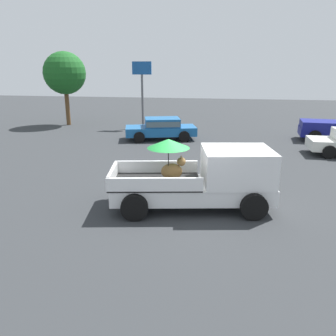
% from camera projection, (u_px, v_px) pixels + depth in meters
% --- Properties ---
extents(ground_plane, '(80.00, 80.00, 0.00)m').
position_uv_depth(ground_plane, '(191.00, 206.00, 10.96)').
color(ground_plane, '#2D3033').
extents(pickup_truck_main, '(5.30, 2.98, 2.20)m').
position_uv_depth(pickup_truck_main, '(206.00, 178.00, 10.69)').
color(pickup_truck_main, black).
rests_on(pickup_truck_main, ground).
extents(parked_sedan_near, '(4.61, 2.84, 1.33)m').
position_uv_depth(parked_sedan_near, '(161.00, 128.00, 20.98)').
color(parked_sedan_near, black).
rests_on(parked_sedan_near, ground).
extents(motel_sign, '(1.40, 0.16, 4.72)m').
position_uv_depth(motel_sign, '(142.00, 81.00, 24.47)').
color(motel_sign, '#59595B').
rests_on(motel_sign, ground).
extents(tree_by_lot, '(3.15, 3.15, 5.48)m').
position_uv_depth(tree_by_lot, '(65.00, 73.00, 25.45)').
color(tree_by_lot, brown).
rests_on(tree_by_lot, ground).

